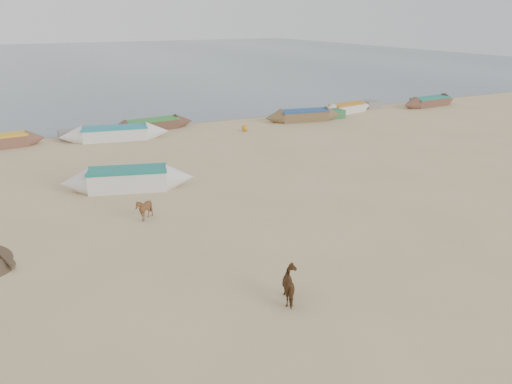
# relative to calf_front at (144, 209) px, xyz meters

# --- Properties ---
(ground) EXTENTS (140.00, 140.00, 0.00)m
(ground) POSITION_rel_calf_front_xyz_m (4.10, -5.58, -0.46)
(ground) COLOR tan
(ground) RESTS_ON ground
(sea) EXTENTS (160.00, 160.00, 0.00)m
(sea) POSITION_rel_calf_front_xyz_m (4.10, 76.42, -0.45)
(sea) COLOR slate
(sea) RESTS_ON ground
(calf_front) EXTENTS (0.84, 0.75, 0.92)m
(calf_front) POSITION_rel_calf_front_xyz_m (0.00, 0.00, 0.00)
(calf_front) COLOR brown
(calf_front) RESTS_ON ground
(calf_right) EXTENTS (0.87, 1.00, 0.95)m
(calf_right) POSITION_rel_calf_front_xyz_m (2.16, -7.67, 0.01)
(calf_right) COLOR #54351B
(calf_right) RESTS_ON ground
(near_canoe) EXTENTS (6.12, 2.96, 1.01)m
(near_canoe) POSITION_rel_calf_front_xyz_m (0.31, 3.89, 0.04)
(near_canoe) COLOR silver
(near_canoe) RESTS_ON ground
(waterline_canoes) EXTENTS (58.75, 4.34, 0.87)m
(waterline_canoes) POSITION_rel_calf_front_xyz_m (3.63, 14.66, -0.05)
(waterline_canoes) COLOR brown
(waterline_canoes) RESTS_ON ground
(beach_clutter) EXTENTS (43.17, 4.22, 0.64)m
(beach_clutter) POSITION_rel_calf_front_xyz_m (8.28, 14.46, -0.16)
(beach_clutter) COLOR #316D48
(beach_clutter) RESTS_ON ground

